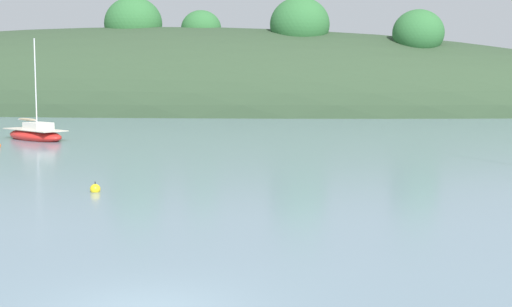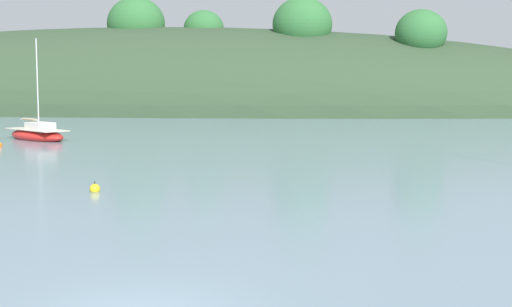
{
  "view_description": "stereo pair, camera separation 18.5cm",
  "coord_description": "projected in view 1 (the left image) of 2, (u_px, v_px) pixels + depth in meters",
  "views": [
    {
      "loc": [
        4.03,
        -13.91,
        4.84
      ],
      "look_at": [
        0.0,
        20.0,
        1.2
      ],
      "focal_mm": 50.37,
      "sensor_mm": 36.0,
      "label": 1
    },
    {
      "loc": [
        4.21,
        -13.89,
        4.84
      ],
      "look_at": [
        0.0,
        20.0,
        1.2
      ],
      "focal_mm": 50.37,
      "sensor_mm": 36.0,
      "label": 2
    }
  ],
  "objects": [
    {
      "name": "mooring_buoy_inner",
      "position": [
        95.0,
        189.0,
        30.38
      ],
      "size": [
        0.44,
        0.44,
        0.54
      ],
      "color": "yellow",
      "rests_on": "ground"
    },
    {
      "name": "sailboat_navy_dinghy",
      "position": [
        35.0,
        134.0,
        55.66
      ],
      "size": [
        6.79,
        5.89,
        8.03
      ],
      "color": "red",
      "rests_on": "ground"
    },
    {
      "name": "far_shoreline_hill",
      "position": [
        139.0,
        110.0,
        103.37
      ],
      "size": [
        150.0,
        36.0,
        27.91
      ],
      "color": "#2D422B",
      "rests_on": "ground"
    }
  ]
}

